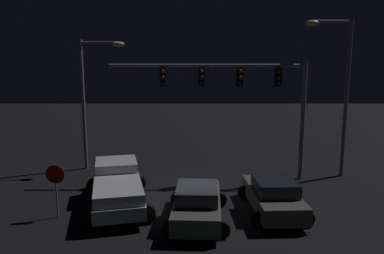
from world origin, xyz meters
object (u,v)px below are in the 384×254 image
at_px(car_sedan_far, 274,196).
at_px(stop_sign, 57,181).
at_px(traffic_signal_gantry, 241,86).
at_px(street_lamp_left, 93,88).
at_px(street_lamp_right, 340,80).
at_px(car_sedan, 198,203).
at_px(pickup_truck, 118,184).

bearing_deg(car_sedan_far, stop_sign, 90.97).
bearing_deg(traffic_signal_gantry, street_lamp_left, 166.36).
xyz_separation_m(car_sedan_far, street_lamp_right, (4.45, 5.14, 4.59)).
bearing_deg(stop_sign, street_lamp_right, 23.12).
xyz_separation_m(car_sedan, street_lamp_left, (-5.98, 7.49, 4.05)).
height_order(pickup_truck, car_sedan, pickup_truck).
height_order(car_sedan_far, traffic_signal_gantry, traffic_signal_gantry).
distance_m(pickup_truck, traffic_signal_gantry, 8.06).
distance_m(car_sedan_far, street_lamp_right, 8.20).
bearing_deg(street_lamp_left, pickup_truck, -67.05).
xyz_separation_m(pickup_truck, car_sedan, (3.50, -1.62, -0.26)).
relative_size(street_lamp_right, stop_sign, 3.83).
height_order(traffic_signal_gantry, street_lamp_right, street_lamp_right).
relative_size(traffic_signal_gantry, stop_sign, 4.63).
distance_m(car_sedan, street_lamp_right, 10.77).
bearing_deg(car_sedan_far, traffic_signal_gantry, 8.35).
bearing_deg(pickup_truck, traffic_signal_gantry, -69.17).
bearing_deg(street_lamp_right, traffic_signal_gantry, -174.27).
xyz_separation_m(traffic_signal_gantry, street_lamp_left, (-8.30, 2.01, -0.24)).
bearing_deg(pickup_truck, car_sedan, -127.61).
bearing_deg(car_sedan, traffic_signal_gantry, -20.05).
height_order(car_sedan, car_sedan_far, same).
distance_m(traffic_signal_gantry, stop_sign, 10.15).
height_order(pickup_truck, traffic_signal_gantry, traffic_signal_gantry).
bearing_deg(stop_sign, street_lamp_left, 92.27).
height_order(traffic_signal_gantry, stop_sign, traffic_signal_gantry).
height_order(street_lamp_right, stop_sign, street_lamp_right).
bearing_deg(car_sedan_far, street_lamp_right, -43.52).
xyz_separation_m(traffic_signal_gantry, stop_sign, (-8.02, -5.17, -3.47)).
distance_m(street_lamp_left, street_lamp_right, 13.73).
bearing_deg(street_lamp_left, traffic_signal_gantry, -13.64).
bearing_deg(car_sedan_far, car_sedan, 102.65).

